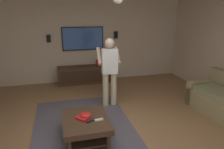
# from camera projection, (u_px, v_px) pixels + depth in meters

# --- Properties ---
(ground_plane) EXTENTS (8.44, 8.44, 0.00)m
(ground_plane) POSITION_uv_depth(u_px,v_px,m) (104.00, 140.00, 3.84)
(ground_plane) COLOR olive
(wall_back_tv) EXTENTS (0.10, 6.93, 2.81)m
(wall_back_tv) POSITION_uv_depth(u_px,v_px,m) (79.00, 38.00, 6.74)
(wall_back_tv) COLOR #C6B299
(wall_back_tv) RESTS_ON ground
(area_rug) EXTENTS (3.20, 1.94, 0.01)m
(area_rug) POSITION_uv_depth(u_px,v_px,m) (85.00, 132.00, 4.08)
(area_rug) COLOR #514C56
(area_rug) RESTS_ON ground
(coffee_table) EXTENTS (1.00, 0.80, 0.40)m
(coffee_table) POSITION_uv_depth(u_px,v_px,m) (86.00, 124.00, 3.81)
(coffee_table) COLOR #422B1C
(coffee_table) RESTS_ON ground
(media_console) EXTENTS (0.45, 1.70, 0.55)m
(media_console) POSITION_uv_depth(u_px,v_px,m) (85.00, 75.00, 6.78)
(media_console) COLOR #422B1C
(media_console) RESTS_ON ground
(tv) EXTENTS (0.05, 1.29, 0.73)m
(tv) POSITION_uv_depth(u_px,v_px,m) (83.00, 39.00, 6.68)
(tv) COLOR black
(person_standing) EXTENTS (0.56, 0.56, 1.64)m
(person_standing) POSITION_uv_depth(u_px,v_px,m) (109.00, 68.00, 5.01)
(person_standing) COLOR #C6B793
(person_standing) RESTS_ON ground
(bowl) EXTENTS (0.20, 0.20, 0.09)m
(bowl) POSITION_uv_depth(u_px,v_px,m) (85.00, 115.00, 3.81)
(bowl) COLOR red
(bowl) RESTS_ON coffee_table
(remote_white) EXTENTS (0.06, 0.15, 0.02)m
(remote_white) POSITION_uv_depth(u_px,v_px,m) (99.00, 120.00, 3.72)
(remote_white) COLOR white
(remote_white) RESTS_ON coffee_table
(remote_black) EXTENTS (0.11, 0.15, 0.02)m
(remote_black) POSITION_uv_depth(u_px,v_px,m) (90.00, 121.00, 3.67)
(remote_black) COLOR black
(remote_black) RESTS_ON coffee_table
(book) EXTENTS (0.27, 0.27, 0.04)m
(book) POSITION_uv_depth(u_px,v_px,m) (82.00, 118.00, 3.76)
(book) COLOR red
(book) RESTS_ON coffee_table
(vase_round) EXTENTS (0.22, 0.22, 0.22)m
(vase_round) POSITION_uv_depth(u_px,v_px,m) (99.00, 62.00, 6.76)
(vase_round) COLOR red
(vase_round) RESTS_ON media_console
(wall_speaker_left) EXTENTS (0.06, 0.12, 0.22)m
(wall_speaker_left) POSITION_uv_depth(u_px,v_px,m) (116.00, 35.00, 6.93)
(wall_speaker_left) COLOR black
(wall_speaker_right) EXTENTS (0.06, 0.12, 0.22)m
(wall_speaker_right) POSITION_uv_depth(u_px,v_px,m) (49.00, 39.00, 6.44)
(wall_speaker_right) COLOR black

